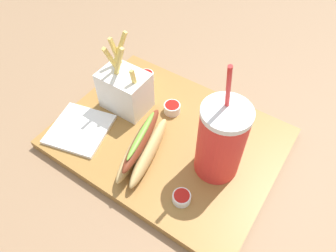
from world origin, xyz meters
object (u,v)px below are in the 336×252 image
at_px(ketchup_cup_2, 146,76).
at_px(ketchup_cup_1, 182,197).
at_px(napkin_stack, 80,129).
at_px(fries_basket, 125,90).
at_px(soda_cup, 221,141).
at_px(ketchup_cup_3, 172,108).
at_px(hot_dog_1, 142,147).

bearing_deg(ketchup_cup_2, ketchup_cup_1, 137.31).
bearing_deg(napkin_stack, fries_basket, -108.18).
xyz_separation_m(soda_cup, napkin_stack, (0.27, 0.08, -0.07)).
bearing_deg(soda_cup, napkin_stack, 16.16).
bearing_deg(napkin_stack, soda_cup, -163.84).
bearing_deg(soda_cup, ketchup_cup_2, -25.80).
bearing_deg(ketchup_cup_3, soda_cup, 154.06).
height_order(fries_basket, ketchup_cup_1, fries_basket).
relative_size(soda_cup, napkin_stack, 2.16).
distance_m(soda_cup, hot_dog_1, 0.15).
bearing_deg(ketchup_cup_1, ketchup_cup_3, -52.16).
bearing_deg(ketchup_cup_3, napkin_stack, 49.19).
height_order(fries_basket, hot_dog_1, fries_basket).
relative_size(fries_basket, napkin_stack, 1.45).
relative_size(soda_cup, ketchup_cup_3, 6.90).
bearing_deg(ketchup_cup_3, ketchup_cup_2, -25.61).
height_order(ketchup_cup_2, napkin_stack, ketchup_cup_2).
bearing_deg(ketchup_cup_1, soda_cup, -99.73).
height_order(fries_basket, napkin_stack, fries_basket).
bearing_deg(ketchup_cup_2, fries_basket, 98.03).
height_order(soda_cup, ketchup_cup_3, soda_cup).
height_order(hot_dog_1, ketchup_cup_1, hot_dog_1).
bearing_deg(napkin_stack, hot_dog_1, -170.74).
height_order(ketchup_cup_2, ketchup_cup_3, same).
relative_size(ketchup_cup_1, napkin_stack, 0.28).
height_order(ketchup_cup_1, ketchup_cup_2, ketchup_cup_2).
height_order(soda_cup, hot_dog_1, soda_cup).
height_order(hot_dog_1, ketchup_cup_2, hot_dog_1).
bearing_deg(fries_basket, ketchup_cup_3, -157.05).
xyz_separation_m(soda_cup, ketchup_cup_1, (0.02, 0.10, -0.07)).
bearing_deg(ketchup_cup_3, fries_basket, 22.95).
xyz_separation_m(fries_basket, hot_dog_1, (-0.11, 0.09, -0.02)).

